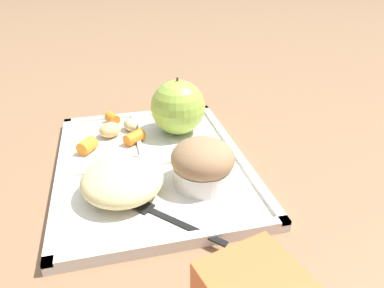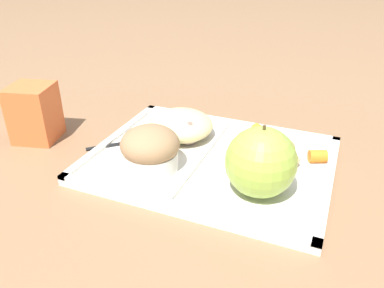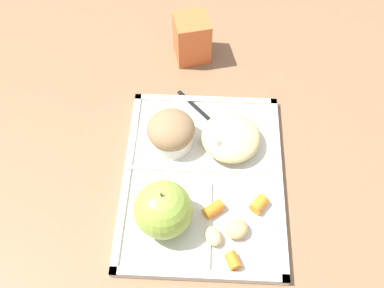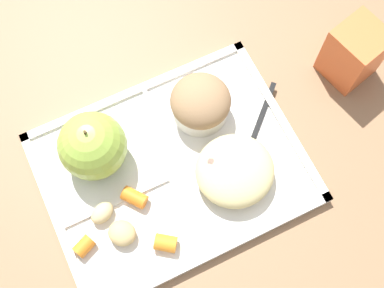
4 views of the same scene
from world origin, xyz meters
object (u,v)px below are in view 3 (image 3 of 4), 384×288
at_px(green_apple, 166,210).
at_px(milk_carton, 194,38).
at_px(plastic_fork, 214,122).
at_px(lunch_tray, 205,179).
at_px(bran_muffin, 173,132).

xyz_separation_m(green_apple, milk_carton, (0.38, -0.03, -0.01)).
distance_m(green_apple, plastic_fork, 0.22).
xyz_separation_m(lunch_tray, bran_muffin, (0.07, 0.06, 0.03)).
height_order(green_apple, milk_carton, green_apple).
bearing_deg(plastic_fork, green_apple, 160.63).
height_order(bran_muffin, plastic_fork, bran_muffin).
height_order(green_apple, bran_muffin, green_apple).
xyz_separation_m(lunch_tray, milk_carton, (0.30, 0.03, 0.04)).
xyz_separation_m(lunch_tray, plastic_fork, (0.12, -0.01, 0.01)).
relative_size(green_apple, plastic_fork, 0.74).
bearing_deg(green_apple, lunch_tray, -34.10).
height_order(plastic_fork, milk_carton, milk_carton).
bearing_deg(bran_muffin, milk_carton, -6.38).
distance_m(plastic_fork, milk_carton, 0.19).
bearing_deg(green_apple, plastic_fork, -19.37).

